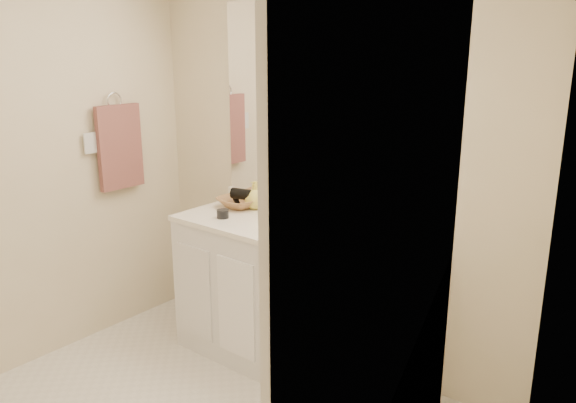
% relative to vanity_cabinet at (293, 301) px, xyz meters
% --- Properties ---
extents(wall_back, '(2.60, 0.02, 2.40)m').
position_rel_vanity_cabinet_xyz_m(wall_back, '(0.00, 0.28, 0.77)').
color(wall_back, beige).
rests_on(wall_back, floor).
extents(wall_right, '(0.02, 2.60, 2.40)m').
position_rel_vanity_cabinet_xyz_m(wall_right, '(1.30, -1.02, 0.77)').
color(wall_right, beige).
rests_on(wall_right, floor).
extents(vanity_cabinet, '(1.50, 0.55, 0.85)m').
position_rel_vanity_cabinet_xyz_m(vanity_cabinet, '(0.00, 0.00, 0.00)').
color(vanity_cabinet, white).
rests_on(vanity_cabinet, floor).
extents(countertop, '(1.52, 0.57, 0.03)m').
position_rel_vanity_cabinet_xyz_m(countertop, '(0.00, 0.00, 0.44)').
color(countertop, white).
rests_on(countertop, vanity_cabinet).
extents(backsplash, '(1.52, 0.03, 0.08)m').
position_rel_vanity_cabinet_xyz_m(backsplash, '(0.00, 0.26, 0.50)').
color(backsplash, white).
rests_on(backsplash, countertop).
extents(sink_basin, '(0.37, 0.37, 0.02)m').
position_rel_vanity_cabinet_xyz_m(sink_basin, '(0.00, -0.02, 0.44)').
color(sink_basin, beige).
rests_on(sink_basin, countertop).
extents(faucet, '(0.02, 0.02, 0.11)m').
position_rel_vanity_cabinet_xyz_m(faucet, '(0.00, 0.16, 0.51)').
color(faucet, silver).
rests_on(faucet, countertop).
extents(mirror, '(1.48, 0.01, 1.20)m').
position_rel_vanity_cabinet_xyz_m(mirror, '(0.00, 0.27, 1.14)').
color(mirror, white).
rests_on(mirror, wall_back).
extents(blue_mug, '(0.10, 0.10, 0.10)m').
position_rel_vanity_cabinet_xyz_m(blue_mug, '(-0.11, 0.13, 0.51)').
color(blue_mug, navy).
rests_on(blue_mug, countertop).
extents(tan_cup, '(0.10, 0.10, 0.11)m').
position_rel_vanity_cabinet_xyz_m(tan_cup, '(0.21, 0.08, 0.51)').
color(tan_cup, '#CCB590').
rests_on(tan_cup, countertop).
extents(toothbrush, '(0.02, 0.04, 0.21)m').
position_rel_vanity_cabinet_xyz_m(toothbrush, '(0.22, 0.08, 0.60)').
color(toothbrush, '#FB42AA').
rests_on(toothbrush, tan_cup).
extents(mouthwash_bottle, '(0.10, 0.10, 0.21)m').
position_rel_vanity_cabinet_xyz_m(mouthwash_bottle, '(0.35, 0.00, 0.56)').
color(mouthwash_bottle, '#0C6C9B').
rests_on(mouthwash_bottle, countertop).
extents(soap_dish, '(0.12, 0.10, 0.01)m').
position_rel_vanity_cabinet_xyz_m(soap_dish, '(0.39, -0.11, 0.46)').
color(soap_dish, white).
rests_on(soap_dish, countertop).
extents(green_soap, '(0.08, 0.07, 0.02)m').
position_rel_vanity_cabinet_xyz_m(green_soap, '(0.39, -0.11, 0.48)').
color(green_soap, '#9DE538').
rests_on(green_soap, soap_dish).
extents(orange_comb, '(0.11, 0.04, 0.00)m').
position_rel_vanity_cabinet_xyz_m(orange_comb, '(0.15, -0.17, 0.46)').
color(orange_comb, '#D94516').
rests_on(orange_comb, countertop).
extents(dark_jar, '(0.09, 0.09, 0.05)m').
position_rel_vanity_cabinet_xyz_m(dark_jar, '(-0.46, -0.11, 0.48)').
color(dark_jar, black).
rests_on(dark_jar, countertop).
extents(extra_white_bottle, '(0.06, 0.06, 0.16)m').
position_rel_vanity_cabinet_xyz_m(extra_white_bottle, '(-0.29, 0.13, 0.54)').
color(extra_white_bottle, silver).
rests_on(extra_white_bottle, countertop).
extents(soap_bottle_white, '(0.07, 0.07, 0.19)m').
position_rel_vanity_cabinet_xyz_m(soap_bottle_white, '(-0.20, 0.22, 0.55)').
color(soap_bottle_white, silver).
rests_on(soap_bottle_white, countertop).
extents(soap_bottle_cream, '(0.09, 0.10, 0.16)m').
position_rel_vanity_cabinet_xyz_m(soap_bottle_cream, '(-0.38, 0.21, 0.53)').
color(soap_bottle_cream, beige).
rests_on(soap_bottle_cream, countertop).
extents(soap_bottle_yellow, '(0.15, 0.15, 0.18)m').
position_rel_vanity_cabinet_xyz_m(soap_bottle_yellow, '(-0.45, 0.17, 0.54)').
color(soap_bottle_yellow, '#F4E65F').
rests_on(soap_bottle_yellow, countertop).
extents(wicker_basket, '(0.29, 0.29, 0.07)m').
position_rel_vanity_cabinet_xyz_m(wicker_basket, '(-0.54, 0.14, 0.49)').
color(wicker_basket, '#99693E').
rests_on(wicker_basket, countertop).
extents(hair_dryer, '(0.15, 0.10, 0.07)m').
position_rel_vanity_cabinet_xyz_m(hair_dryer, '(-0.52, 0.14, 0.54)').
color(hair_dryer, black).
rests_on(hair_dryer, wicker_basket).
extents(towel_ring, '(0.01, 0.11, 0.11)m').
position_rel_vanity_cabinet_xyz_m(towel_ring, '(-1.27, -0.25, 1.12)').
color(towel_ring, silver).
rests_on(towel_ring, wall_left).
extents(hand_towel, '(0.04, 0.32, 0.55)m').
position_rel_vanity_cabinet_xyz_m(hand_towel, '(-1.25, -0.25, 0.82)').
color(hand_towel, brown).
rests_on(hand_towel, towel_ring).
extents(switch_plate, '(0.01, 0.08, 0.13)m').
position_rel_vanity_cabinet_xyz_m(switch_plate, '(-1.27, -0.45, 0.88)').
color(switch_plate, silver).
rests_on(switch_plate, wall_left).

